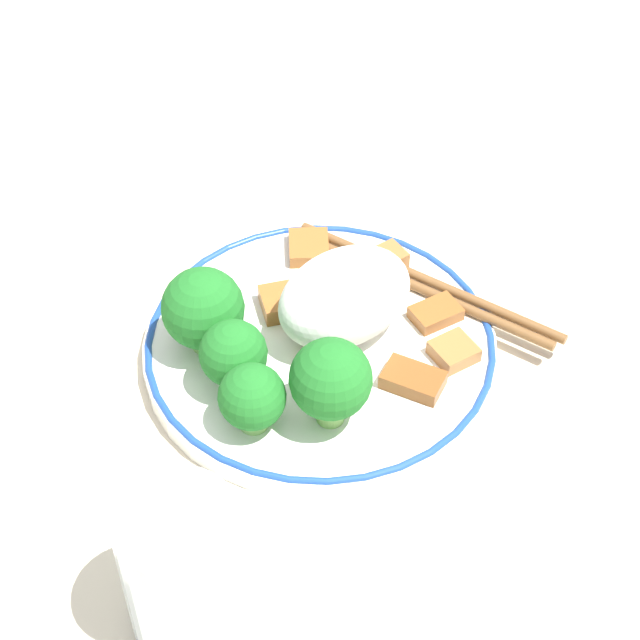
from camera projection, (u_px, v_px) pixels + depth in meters
ground_plane at (320, 356)px, 0.72m from camera, size 3.00×3.00×0.00m
plate at (320, 347)px, 0.71m from camera, size 0.24×0.24×0.02m
rice_mound at (341, 293)px, 0.70m from camera, size 0.10×0.07×0.06m
broccoli_back_left at (203, 309)px, 0.68m from camera, size 0.05×0.05×0.06m
broccoli_back_center at (232, 353)px, 0.66m from camera, size 0.04×0.04×0.05m
broccoli_back_right at (252, 398)px, 0.64m from camera, size 0.04×0.04×0.05m
broccoli_mid_left at (331, 380)px, 0.64m from camera, size 0.05×0.05×0.06m
meat_near_front at (292, 299)px, 0.73m from camera, size 0.04×0.04×0.01m
meat_near_left at (413, 380)px, 0.68m from camera, size 0.04×0.05×0.01m
meat_near_right at (309, 248)px, 0.77m from camera, size 0.04×0.04×0.01m
meat_near_back at (381, 262)px, 0.75m from camera, size 0.04×0.02×0.01m
meat_on_rice_edge at (324, 353)px, 0.70m from camera, size 0.03×0.03×0.01m
meat_mid_left at (454, 351)px, 0.69m from camera, size 0.03×0.03×0.01m
meat_mid_right at (436, 313)px, 0.72m from camera, size 0.03×0.03×0.01m
chopsticks at (419, 281)px, 0.74m from camera, size 0.09×0.20×0.01m
drinking_glass at (183, 570)px, 0.55m from camera, size 0.06×0.06×0.10m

